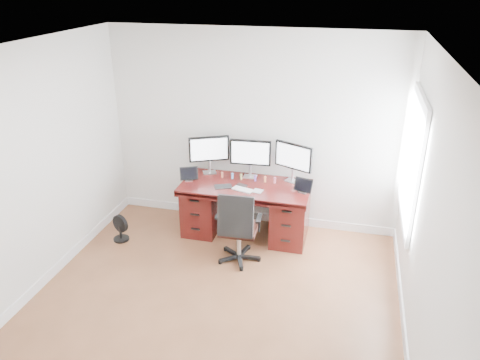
% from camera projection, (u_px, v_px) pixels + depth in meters
% --- Properties ---
extents(ground, '(4.50, 4.50, 0.00)m').
position_uv_depth(ground, '(205.00, 320.00, 4.87)').
color(ground, brown).
rests_on(ground, ground).
extents(back_wall, '(4.00, 0.10, 2.70)m').
position_uv_depth(back_wall, '(254.00, 131.00, 6.30)').
color(back_wall, silver).
rests_on(back_wall, ground).
extents(right_wall, '(0.10, 4.50, 2.70)m').
position_uv_depth(right_wall, '(428.00, 225.00, 3.96)').
color(right_wall, silver).
rests_on(right_wall, ground).
extents(desk, '(1.70, 0.80, 0.75)m').
position_uv_depth(desk, '(246.00, 207.00, 6.32)').
color(desk, '#400E0C').
rests_on(desk, ground).
extents(office_chair, '(0.56, 0.54, 0.97)m').
position_uv_depth(office_chair, '(238.00, 239.00, 5.73)').
color(office_chair, black).
rests_on(office_chair, ground).
extents(floor_fan, '(0.25, 0.21, 0.36)m').
position_uv_depth(floor_fan, '(120.00, 228.00, 6.25)').
color(floor_fan, black).
rests_on(floor_fan, ground).
extents(monitor_left, '(0.51, 0.27, 0.53)m').
position_uv_depth(monitor_left, '(209.00, 150.00, 6.38)').
color(monitor_left, silver).
rests_on(monitor_left, desk).
extents(monitor_center, '(0.55, 0.15, 0.53)m').
position_uv_depth(monitor_center, '(250.00, 154.00, 6.25)').
color(monitor_center, silver).
rests_on(monitor_center, desk).
extents(monitor_right, '(0.52, 0.26, 0.53)m').
position_uv_depth(monitor_right, '(293.00, 158.00, 6.12)').
color(monitor_right, silver).
rests_on(monitor_right, desk).
extents(tablet_left, '(0.25, 0.16, 0.19)m').
position_uv_depth(tablet_left, '(189.00, 175.00, 6.24)').
color(tablet_left, silver).
rests_on(tablet_left, desk).
extents(tablet_right, '(0.25, 0.14, 0.19)m').
position_uv_depth(tablet_right, '(303.00, 186.00, 5.90)').
color(tablet_right, silver).
rests_on(tablet_right, desk).
extents(keyboard, '(0.30, 0.19, 0.01)m').
position_uv_depth(keyboard, '(243.00, 190.00, 6.00)').
color(keyboard, white).
rests_on(keyboard, desk).
extents(trackpad, '(0.13, 0.13, 0.01)m').
position_uv_depth(trackpad, '(258.00, 191.00, 5.97)').
color(trackpad, '#B7B9BE').
rests_on(trackpad, desk).
extents(drawing_tablet, '(0.26, 0.22, 0.01)m').
position_uv_depth(drawing_tablet, '(223.00, 187.00, 6.09)').
color(drawing_tablet, black).
rests_on(drawing_tablet, desk).
extents(phone, '(0.15, 0.11, 0.01)m').
position_uv_depth(phone, '(242.00, 185.00, 6.13)').
color(phone, black).
rests_on(phone, desk).
extents(figurine_brown, '(0.04, 0.04, 0.09)m').
position_uv_depth(figurine_brown, '(222.00, 174.00, 6.35)').
color(figurine_brown, '#91583F').
rests_on(figurine_brown, desk).
extents(figurine_blue, '(0.04, 0.04, 0.09)m').
position_uv_depth(figurine_blue, '(232.00, 175.00, 6.31)').
color(figurine_blue, '#5A94DA').
rests_on(figurine_blue, desk).
extents(figurine_yellow, '(0.04, 0.04, 0.09)m').
position_uv_depth(figurine_yellow, '(241.00, 176.00, 6.29)').
color(figurine_yellow, '#CBC56D').
rests_on(figurine_yellow, desk).
extents(figurine_purple, '(0.04, 0.04, 0.09)m').
position_uv_depth(figurine_purple, '(255.00, 178.00, 6.24)').
color(figurine_purple, '#8E5DDD').
rests_on(figurine_purple, desk).
extents(figurine_orange, '(0.04, 0.04, 0.09)m').
position_uv_depth(figurine_orange, '(265.00, 179.00, 6.21)').
color(figurine_orange, '#ED8C51').
rests_on(figurine_orange, desk).
extents(figurine_pink, '(0.04, 0.04, 0.09)m').
position_uv_depth(figurine_pink, '(275.00, 180.00, 6.18)').
color(figurine_pink, '#DB6D86').
rests_on(figurine_pink, desk).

